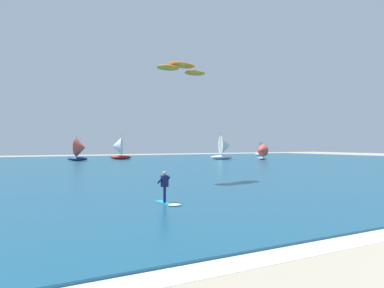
{
  "coord_description": "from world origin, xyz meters",
  "views": [
    {
      "loc": [
        -11.06,
        -2.84,
        3.17
      ],
      "look_at": [
        -1.15,
        15.92,
        3.21
      ],
      "focal_mm": 32.35,
      "sensor_mm": 36.0,
      "label": 1
    }
  ],
  "objects": [
    {
      "name": "kitesurfer",
      "position": [
        -3.81,
        13.73,
        0.7
      ],
      "size": [
        0.88,
        2.02,
        1.67
      ],
      "color": "#26B2CC",
      "rests_on": "ocean"
    },
    {
      "name": "kite",
      "position": [
        1.6,
        22.92,
        9.52
      ],
      "size": [
        5.14,
        2.82,
        0.74
      ],
      "color": "orange"
    },
    {
      "name": "shoreline_foam",
      "position": [
        -2.09,
        5.37,
        0.01
      ],
      "size": [
        71.68,
        2.32,
        0.01
      ],
      "primitive_type": "cube",
      "color": "white",
      "rests_on": "ground"
    },
    {
      "name": "sailboat_far_right",
      "position": [
        0.82,
        65.19,
        2.27
      ],
      "size": [
        4.26,
        3.92,
        4.73
      ],
      "color": "navy",
      "rests_on": "ocean"
    },
    {
      "name": "ocean",
      "position": [
        0.0,
        50.28,
        0.05
      ],
      "size": [
        160.0,
        90.0,
        0.1
      ],
      "primitive_type": "cube",
      "color": "navy",
      "rests_on": "ground"
    },
    {
      "name": "sailboat_anchored_offshore",
      "position": [
        8.92,
        68.18,
        2.47
      ],
      "size": [
        4.6,
        4.12,
        5.17
      ],
      "color": "maroon",
      "rests_on": "ocean"
    },
    {
      "name": "sailboat_outermost",
      "position": [
        51.56,
        73.25,
        2.04
      ],
      "size": [
        3.65,
        3.79,
        4.24
      ],
      "color": "white",
      "rests_on": "ocean"
    },
    {
      "name": "sailboat_leading",
      "position": [
        28.79,
        57.98,
        2.66
      ],
      "size": [
        4.97,
        4.39,
        5.58
      ],
      "color": "white",
      "rests_on": "ocean"
    },
    {
      "name": "sailboat_center_horizon",
      "position": [
        34.6,
        53.1,
        1.73
      ],
      "size": [
        3.16,
        2.81,
        3.55
      ],
      "color": "white",
      "rests_on": "ocean"
    }
  ]
}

